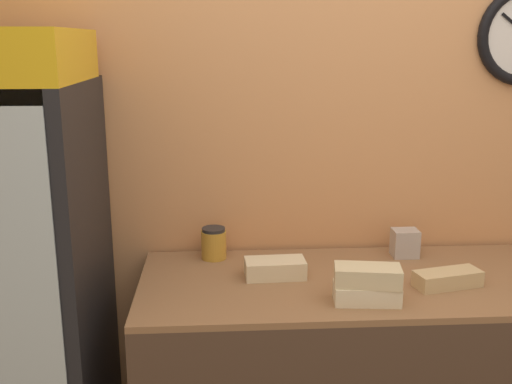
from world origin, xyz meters
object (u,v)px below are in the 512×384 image
Objects in this scene: sandwich_flat_left at (275,268)px; sandwich_flat_right at (448,279)px; sandwich_stack_bottom at (367,293)px; napkin_dispenser at (405,243)px; sandwich_stack_middle at (368,276)px; condiment_jar at (214,243)px; beverage_cooler at (16,257)px.

sandwich_flat_right is at bearing -11.84° from sandwich_flat_left.
sandwich_flat_right is at bearing 19.37° from sandwich_stack_bottom.
napkin_dispenser reaches higher than sandwich_flat_right.
napkin_dispenser is (0.28, 0.46, -0.04)m from sandwich_stack_middle.
condiment_jar is (-0.55, 0.48, 0.03)m from sandwich_stack_bottom.
sandwich_flat_left is 0.66m from sandwich_flat_right.
sandwich_stack_bottom is at bearing 180.00° from sandwich_stack_middle.
beverage_cooler reaches higher than sandwich_stack_middle.
sandwich_flat_left is (-0.31, 0.26, 0.00)m from sandwich_stack_bottom.
sandwich_stack_middle is at bearing -11.43° from beverage_cooler.
beverage_cooler reaches higher than sandwich_flat_right.
napkin_dispenser is at bearing 6.82° from beverage_cooler.
beverage_cooler is at bearing -173.18° from napkin_dispenser.
napkin_dispenser is at bearing 100.89° from sandwich_flat_right.
beverage_cooler reaches higher than sandwich_stack_bottom.
sandwich_stack_bottom is 0.40m from sandwich_flat_left.
sandwich_stack_middle reaches higher than sandwich_stack_bottom.
beverage_cooler reaches higher than sandwich_flat_left.
sandwich_stack_bottom is at bearing -39.96° from sandwich_flat_left.
sandwich_stack_middle reaches higher than sandwich_flat_right.
sandwich_stack_middle is (0.00, 0.00, 0.07)m from sandwich_stack_bottom.
napkin_dispenser is (0.59, 0.20, 0.02)m from sandwich_flat_left.
sandwich_flat_right is 0.34m from napkin_dispenser.
beverage_cooler is 1.34m from sandwich_stack_bottom.
beverage_cooler reaches higher than condiment_jar.
sandwich_stack_bottom reaches higher than sandwich_flat_right.
condiment_jar is 0.83m from napkin_dispenser.
beverage_cooler is 0.79m from condiment_jar.
napkin_dispenser reaches higher than sandwich_stack_bottom.
sandwich_flat_left reaches higher than sandwich_flat_right.
napkin_dispenser is at bearing 58.54° from sandwich_stack_bottom.
sandwich_stack_middle is at bearing -160.63° from sandwich_flat_right.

